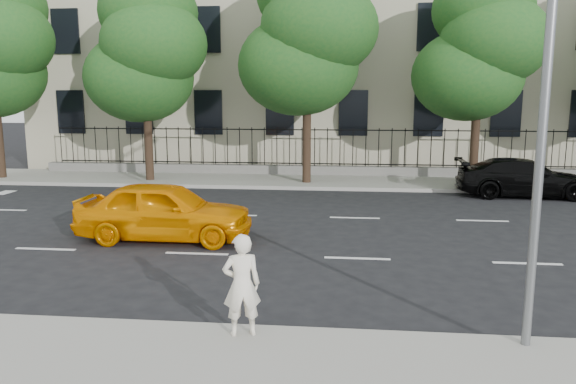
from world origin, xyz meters
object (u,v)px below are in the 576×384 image
(street_light, at_px, (539,14))
(black_sedan, at_px, (524,178))
(yellow_taxi, at_px, (165,211))
(woman_near, at_px, (242,285))

(street_light, xyz_separation_m, black_sedan, (4.05, 13.27, -4.41))
(black_sedan, bearing_deg, street_light, 164.93)
(yellow_taxi, relative_size, black_sedan, 0.93)
(yellow_taxi, distance_m, black_sedan, 14.09)
(black_sedan, height_order, woman_near, woman_near)
(street_light, relative_size, woman_near, 4.82)
(woman_near, bearing_deg, yellow_taxi, -79.73)
(woman_near, bearing_deg, black_sedan, -139.21)
(black_sedan, bearing_deg, woman_near, 150.52)
(black_sedan, bearing_deg, yellow_taxi, 125.27)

